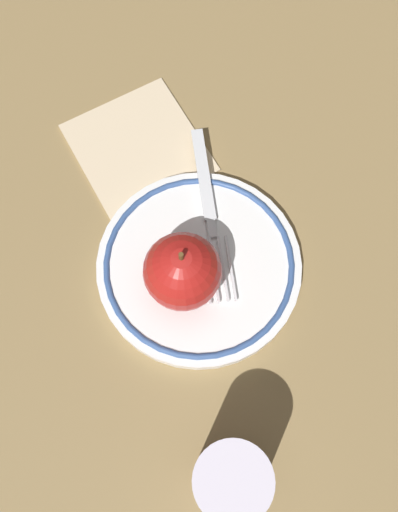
% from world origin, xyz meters
% --- Properties ---
extents(ground_plane, '(2.00, 2.00, 0.00)m').
position_xyz_m(ground_plane, '(0.00, 0.00, 0.00)').
color(ground_plane, olive).
extents(plate, '(0.20, 0.20, 0.02)m').
position_xyz_m(plate, '(-0.02, 0.02, 0.01)').
color(plate, white).
rests_on(plate, ground_plane).
extents(apple_red_whole, '(0.07, 0.07, 0.08)m').
position_xyz_m(apple_red_whole, '(-0.03, 0.04, 0.05)').
color(apple_red_whole, '#AC1C18').
rests_on(apple_red_whole, plate).
extents(fork, '(0.19, 0.06, 0.00)m').
position_xyz_m(fork, '(0.03, -0.01, 0.02)').
color(fork, silver).
rests_on(fork, plate).
extents(drinking_glass, '(0.06, 0.06, 0.09)m').
position_xyz_m(drinking_glass, '(-0.21, 0.07, 0.05)').
color(drinking_glass, silver).
rests_on(drinking_glass, ground_plane).
extents(napkin_folded, '(0.15, 0.14, 0.01)m').
position_xyz_m(napkin_folded, '(0.13, 0.03, 0.00)').
color(napkin_folded, beige).
rests_on(napkin_folded, ground_plane).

